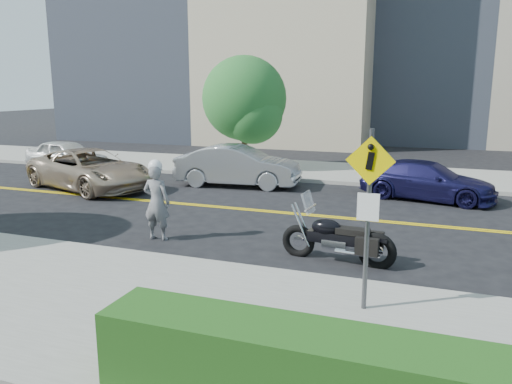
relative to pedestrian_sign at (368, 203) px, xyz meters
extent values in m
plane|color=black|center=(-4.20, 6.31, -1.96)|extent=(120.00, 120.00, 0.00)
cube|color=#9E9B91|center=(-4.20, -1.19, -1.89)|extent=(60.00, 5.00, 0.15)
cube|color=#9E9B91|center=(-4.20, 13.81, -1.89)|extent=(60.00, 5.00, 0.15)
cylinder|color=#4C4C51|center=(0.00, 0.01, -0.31)|extent=(0.08, 0.08, 3.00)
cube|color=#F9D800|center=(0.00, -0.02, 0.69)|extent=(0.78, 0.03, 0.78)
cube|color=white|center=(0.00, -0.02, -0.06)|extent=(0.35, 0.03, 0.45)
imported|color=silver|center=(-5.51, 2.62, -1.00)|extent=(0.73, 0.50, 1.92)
sphere|color=white|center=(-5.51, 2.62, -0.09)|extent=(0.35, 0.35, 0.35)
imported|color=tan|center=(-11.24, 7.32, -1.21)|extent=(5.93, 4.09, 1.50)
imported|color=white|center=(-14.98, 10.46, -1.25)|extent=(4.34, 2.25, 1.41)
imported|color=#96999D|center=(-6.23, 9.78, -1.17)|extent=(4.93, 2.15, 1.58)
imported|color=#1A1849|center=(0.73, 9.80, -1.31)|extent=(4.76, 2.65, 1.30)
cylinder|color=#382619|center=(-7.32, 13.29, 0.14)|extent=(0.27, 0.27, 4.21)
sphere|color=#206522|center=(-7.32, 13.29, 1.32)|extent=(3.79, 3.79, 3.79)
camera|label=1|loc=(0.96, -7.92, 1.82)|focal=35.00mm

